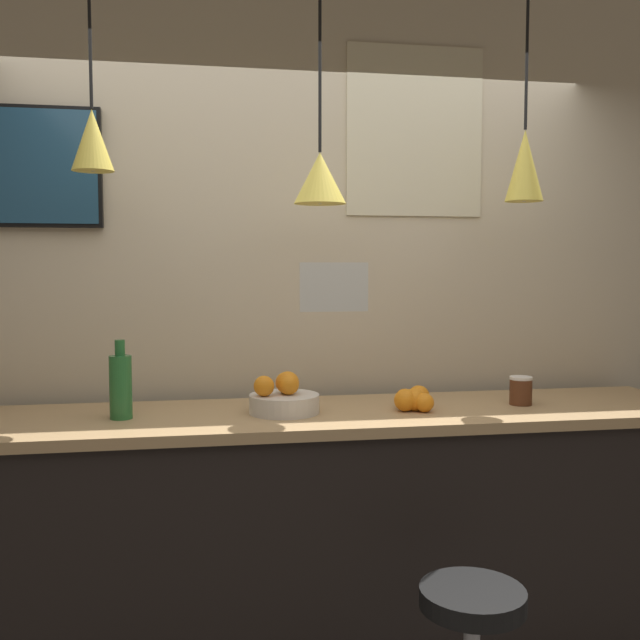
# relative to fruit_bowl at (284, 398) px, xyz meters

# --- Properties ---
(back_wall) EXTENTS (8.00, 0.06, 2.90)m
(back_wall) POSITION_rel_fruit_bowl_xyz_m (0.14, 0.44, 0.27)
(back_wall) COLOR beige
(back_wall) RESTS_ON ground_plane
(service_counter) EXTENTS (3.01, 0.64, 1.12)m
(service_counter) POSITION_rel_fruit_bowl_xyz_m (0.14, 0.01, -0.62)
(service_counter) COLOR black
(service_counter) RESTS_ON ground_plane
(fruit_bowl) EXTENTS (0.27, 0.27, 0.16)m
(fruit_bowl) POSITION_rel_fruit_bowl_xyz_m (0.00, 0.00, 0.00)
(fruit_bowl) COLOR beige
(fruit_bowl) RESTS_ON service_counter
(orange_pile) EXTENTS (0.16, 0.19, 0.09)m
(orange_pile) POSITION_rel_fruit_bowl_xyz_m (0.51, -0.01, -0.02)
(orange_pile) COLOR orange
(orange_pile) RESTS_ON service_counter
(juice_bottle) EXTENTS (0.08, 0.08, 0.29)m
(juice_bottle) POSITION_rel_fruit_bowl_xyz_m (-0.60, 0.00, 0.06)
(juice_bottle) COLOR #286B33
(juice_bottle) RESTS_ON service_counter
(spread_jar) EXTENTS (0.09, 0.09, 0.11)m
(spread_jar) POSITION_rel_fruit_bowl_xyz_m (0.96, 0.00, -0.00)
(spread_jar) COLOR #562D19
(spread_jar) RESTS_ON service_counter
(pendant_lamp_left) EXTENTS (0.15, 0.15, 0.79)m
(pendant_lamp_left) POSITION_rel_fruit_bowl_xyz_m (-0.68, 0.02, 0.95)
(pendant_lamp_left) COLOR black
(pendant_lamp_middle) EXTENTS (0.20, 0.20, 0.90)m
(pendant_lamp_middle) POSITION_rel_fruit_bowl_xyz_m (0.14, 0.02, 0.83)
(pendant_lamp_middle) COLOR black
(pendant_lamp_right) EXTENTS (0.15, 0.15, 0.88)m
(pendant_lamp_right) POSITION_rel_fruit_bowl_xyz_m (0.96, 0.02, 0.90)
(pendant_lamp_right) COLOR black
(mounted_tv) EXTENTS (0.60, 0.04, 0.48)m
(mounted_tv) POSITION_rel_fruit_bowl_xyz_m (-0.99, 0.39, 0.89)
(mounted_tv) COLOR black
(hanging_menu_board) EXTENTS (0.24, 0.01, 0.17)m
(hanging_menu_board) POSITION_rel_fruit_bowl_xyz_m (0.15, -0.23, 0.42)
(hanging_menu_board) COLOR silver
(wall_poster) EXTENTS (0.61, 0.01, 0.74)m
(wall_poster) POSITION_rel_fruit_bowl_xyz_m (0.63, 0.41, 1.09)
(wall_poster) COLOR beige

